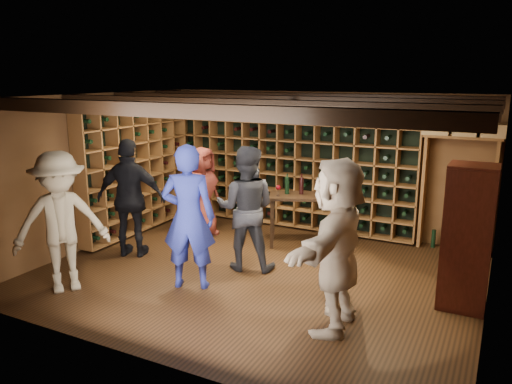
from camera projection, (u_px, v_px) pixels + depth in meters
The scene contains 13 objects.
ground at pixel (257, 273), 7.19m from camera, with size 6.00×6.00×0.00m, color #311C0D.
room_shell at pixel (259, 103), 6.68m from camera, with size 6.00×6.00×6.00m.
wine_rack_back at pixel (289, 166), 9.18m from camera, with size 4.65×0.30×2.20m.
wine_rack_left at pixel (136, 169), 8.89m from camera, with size 0.30×2.65×2.20m.
crate_shelf at pixel (462, 155), 7.78m from camera, with size 1.20×0.32×2.07m.
display_cabinet at pixel (467, 240), 5.97m from camera, with size 0.55×0.50×1.75m.
man_blue_shirt at pixel (189, 217), 6.54m from camera, with size 0.71×0.46×1.94m, color navy.
man_grey_suit at pixel (246, 208), 7.20m from camera, with size 0.88×0.69×1.82m, color black.
guest_red_floral at pixel (203, 192), 8.72m from camera, with size 0.77×0.50×1.58m, color maroon.
guest_woman_black at pixel (131, 198), 7.70m from camera, with size 1.08×0.45×1.85m, color black.
guest_khaki at pixel (61, 222), 6.45m from camera, with size 1.20×0.69×1.86m, color gray.
guest_beige at pixel (337, 245), 5.45m from camera, with size 1.81×0.58×1.95m, color tan.
tasting_table at pixel (304, 201), 8.25m from camera, with size 1.27×0.97×1.14m.
Camera 1 is at (3.03, -6.00, 2.79)m, focal length 35.00 mm.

